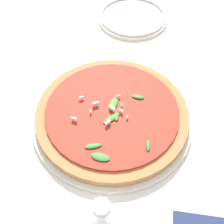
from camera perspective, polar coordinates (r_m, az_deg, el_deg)
name	(u,v)px	position (r m, az deg, el deg)	size (l,w,h in m)	color
ground_plane	(130,115)	(0.71, 3.30, -0.46)	(6.00, 6.00, 0.00)	silver
pizza_arugula_main	(112,116)	(0.69, 0.00, -0.69)	(0.35, 0.35, 0.05)	silver
side_plate_white	(133,17)	(0.97, 3.80, 16.93)	(0.21, 0.21, 0.02)	silver
shaker_pepper	(102,213)	(0.56, -1.92, -18.00)	(0.03, 0.03, 0.07)	silver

